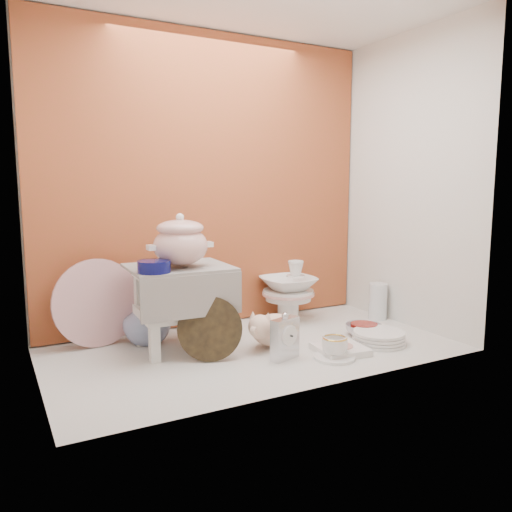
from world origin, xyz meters
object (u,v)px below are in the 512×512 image
at_px(crystal_bowl, 364,330).
at_px(porcelain_tower, 288,291).
at_px(floral_platter, 97,303).
at_px(gold_rim_teacup, 335,346).
at_px(blue_white_vase, 147,319).
at_px(soup_tureen, 180,240).
at_px(step_stool, 180,308).
at_px(plush_pig, 274,329).
at_px(mantel_clock, 285,336).
at_px(dinner_plate_stack, 379,337).

relative_size(crystal_bowl, porcelain_tower, 0.55).
distance_m(floral_platter, gold_rim_teacup, 1.08).
xyz_separation_m(blue_white_vase, crystal_bowl, (0.97, -0.39, -0.09)).
bearing_deg(crystal_bowl, blue_white_vase, 158.01).
bearing_deg(crystal_bowl, soup_tureen, 167.31).
distance_m(soup_tureen, porcelain_tower, 0.79).
bearing_deg(soup_tureen, gold_rim_teacup, -36.32).
distance_m(step_stool, plush_pig, 0.44).
distance_m(step_stool, porcelain_tower, 0.70).
bearing_deg(mantel_clock, plush_pig, 57.79).
distance_m(step_stool, floral_platter, 0.38).
xyz_separation_m(dinner_plate_stack, crystal_bowl, (0.02, 0.13, -0.00)).
relative_size(step_stool, porcelain_tower, 1.33).
relative_size(blue_white_vase, crystal_bowl, 1.28).
height_order(step_stool, dinner_plate_stack, step_stool).
bearing_deg(step_stool, soup_tureen, -94.44).
height_order(step_stool, blue_white_vase, step_stool).
bearing_deg(soup_tureen, mantel_clock, -40.41).
relative_size(mantel_clock, crystal_bowl, 1.10).
distance_m(blue_white_vase, plush_pig, 0.59).
distance_m(step_stool, gold_rim_teacup, 0.70).
height_order(dinner_plate_stack, porcelain_tower, porcelain_tower).
xyz_separation_m(blue_white_vase, plush_pig, (0.50, -0.33, -0.03)).
relative_size(blue_white_vase, dinner_plate_stack, 0.93).
distance_m(mantel_clock, porcelain_tower, 0.62).
bearing_deg(step_stool, dinner_plate_stack, -21.39).
height_order(mantel_clock, plush_pig, mantel_clock).
height_order(mantel_clock, dinner_plate_stack, mantel_clock).
xyz_separation_m(step_stool, mantel_clock, (0.34, -0.34, -0.09)).
distance_m(mantel_clock, plush_pig, 0.17).
height_order(floral_platter, plush_pig, floral_platter).
xyz_separation_m(step_stool, floral_platter, (-0.32, 0.22, 0.01)).
bearing_deg(crystal_bowl, step_stool, 164.50).
bearing_deg(floral_platter, soup_tureen, -39.87).
relative_size(soup_tureen, crystal_bowl, 1.53).
relative_size(floral_platter, gold_rim_teacup, 3.68).
bearing_deg(plush_pig, dinner_plate_stack, -23.94).
bearing_deg(blue_white_vase, step_stool, -54.70).
xyz_separation_m(soup_tureen, porcelain_tower, (0.69, 0.22, -0.33)).
bearing_deg(blue_white_vase, dinner_plate_stack, -28.68).
xyz_separation_m(floral_platter, plush_pig, (0.70, -0.39, -0.12)).
height_order(step_stool, plush_pig, step_stool).
height_order(floral_platter, blue_white_vase, floral_platter).
height_order(step_stool, porcelain_tower, step_stool).
distance_m(mantel_clock, dinner_plate_stack, 0.50).
bearing_deg(crystal_bowl, plush_pig, 172.13).
bearing_deg(porcelain_tower, gold_rim_teacup, -103.55).
height_order(mantel_clock, crystal_bowl, mantel_clock).
xyz_separation_m(plush_pig, gold_rim_teacup, (0.14, -0.27, -0.03)).
relative_size(step_stool, mantel_clock, 2.20).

